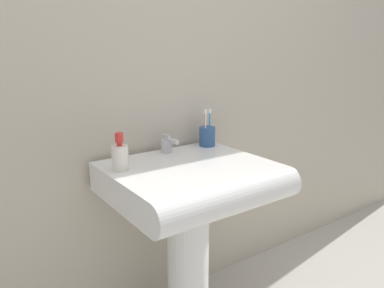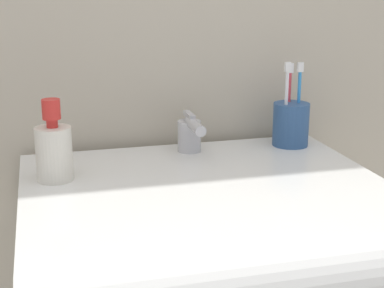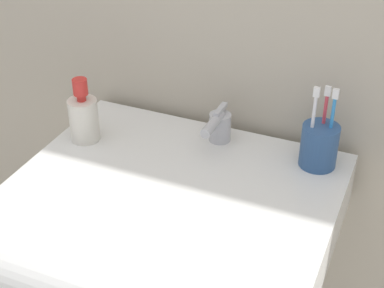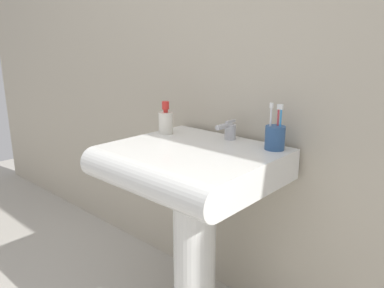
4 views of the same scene
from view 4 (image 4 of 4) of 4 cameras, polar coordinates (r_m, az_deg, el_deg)
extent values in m
cube|color=#B7AD99|center=(1.65, 7.75, 15.34)|extent=(5.00, 0.05, 2.40)
cylinder|color=white|center=(1.66, 0.40, -15.96)|extent=(0.18, 0.18, 0.67)
cube|color=white|center=(1.49, 0.43, -2.80)|extent=(0.64, 0.52, 0.12)
cylinder|color=white|center=(1.32, -7.12, -5.37)|extent=(0.64, 0.12, 0.12)
cylinder|color=#B7B7BC|center=(1.60, 5.84, 1.87)|extent=(0.05, 0.05, 0.06)
cylinder|color=#B7B7BC|center=(1.56, 4.90, 2.74)|extent=(0.02, 0.09, 0.02)
cube|color=#B7B7BC|center=(1.59, 5.89, 3.42)|extent=(0.01, 0.06, 0.01)
cylinder|color=#2D5184|center=(1.47, 12.52, 0.93)|extent=(0.08, 0.08, 0.09)
cylinder|color=white|center=(1.46, 11.84, 2.59)|extent=(0.01, 0.01, 0.15)
cube|color=white|center=(1.45, 12.02, 5.77)|extent=(0.01, 0.01, 0.02)
cylinder|color=#338CD8|center=(1.46, 13.28, 2.39)|extent=(0.01, 0.01, 0.14)
cube|color=white|center=(1.44, 13.47, 5.52)|extent=(0.01, 0.01, 0.02)
cylinder|color=#D83F4C|center=(1.48, 12.91, 2.51)|extent=(0.01, 0.01, 0.14)
cube|color=white|center=(1.46, 13.09, 5.55)|extent=(0.01, 0.01, 0.02)
cylinder|color=silver|center=(1.69, -4.01, 3.21)|extent=(0.06, 0.06, 0.10)
cylinder|color=red|center=(1.68, -4.04, 5.07)|extent=(0.02, 0.02, 0.01)
cylinder|color=red|center=(1.68, -4.06, 5.91)|extent=(0.03, 0.03, 0.03)
camera|label=1|loc=(1.77, -53.50, 11.03)|focal=35.00mm
camera|label=2|loc=(1.22, -42.65, 8.90)|focal=55.00mm
camera|label=3|loc=(0.65, -31.33, 40.12)|focal=55.00mm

